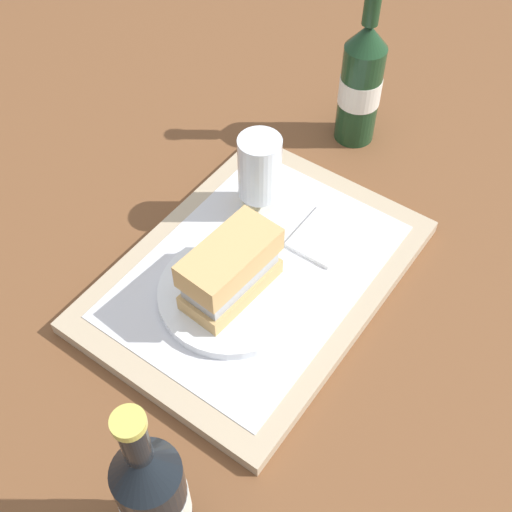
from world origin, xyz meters
TOP-DOWN VIEW (x-y plane):
  - ground_plane at (0.00, 0.00)m, footprint 3.00×3.00m
  - tray at (0.00, 0.00)m, footprint 0.44×0.32m
  - placemat at (0.00, 0.00)m, footprint 0.38×0.27m
  - plate at (-0.05, 0.00)m, footprint 0.19×0.19m
  - sandwich at (-0.05, 0.00)m, footprint 0.14×0.07m
  - beer_glass at (0.10, 0.06)m, footprint 0.06×0.06m
  - napkin_folded at (0.10, -0.04)m, footprint 0.09×0.07m
  - beer_bottle at (0.33, 0.04)m, footprint 0.07×0.07m
  - second_bottle at (-0.32, -0.12)m, footprint 0.07×0.07m

SIDE VIEW (x-z plane):
  - ground_plane at x=0.00m, z-range 0.00..0.00m
  - tray at x=0.00m, z-range 0.00..0.02m
  - placemat at x=0.00m, z-range 0.02..0.02m
  - napkin_folded at x=0.10m, z-range 0.02..0.03m
  - plate at x=-0.05m, z-range 0.02..0.04m
  - sandwich at x=-0.05m, z-range 0.04..0.12m
  - beer_glass at x=0.10m, z-range 0.03..0.15m
  - beer_bottle at x=0.33m, z-range -0.03..0.24m
  - second_bottle at x=-0.32m, z-range -0.03..0.24m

